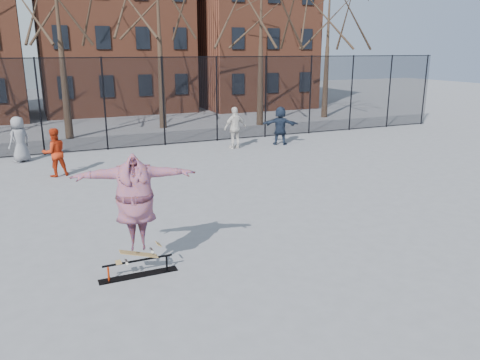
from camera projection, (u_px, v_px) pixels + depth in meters
name	position (u px, v px, depth m)	size (l,w,h in m)	color
ground	(272.00, 261.00, 9.83)	(100.00, 100.00, 0.00)	slate
skate_rail	(138.00, 269.00, 9.16)	(1.54, 0.24, 0.34)	black
skateboard	(139.00, 257.00, 9.10)	(0.81, 0.19, 0.10)	olive
skater	(136.00, 209.00, 8.84)	(2.31, 0.63, 1.88)	#433B95
bystander_red	(55.00, 152.00, 16.19)	(0.82, 0.64, 1.69)	#AD290F
bystander_white	(235.00, 128.00, 20.73)	(1.09, 0.45, 1.86)	silver
bystander_navy	(280.00, 126.00, 21.63)	(1.65, 0.52, 1.78)	#1C2638
bystander_extra	(19.00, 139.00, 18.26)	(0.88, 0.57, 1.80)	slate
fence	(137.00, 102.00, 20.72)	(34.03, 0.07, 4.00)	black
rowhouses	(103.00, 22.00, 31.37)	(29.00, 7.00, 13.00)	brown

